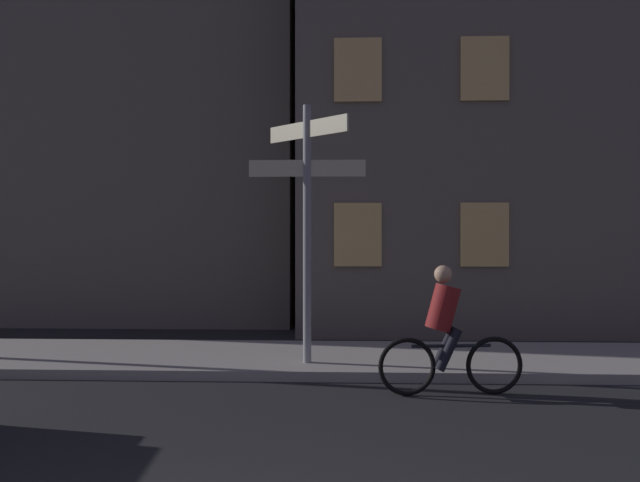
% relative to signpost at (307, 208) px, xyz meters
% --- Properties ---
extents(sidewalk_kerb, '(40.00, 2.73, 0.14)m').
position_rel_signpost_xyz_m(sidewalk_kerb, '(-0.04, 0.68, -2.31)').
color(sidewalk_kerb, '#9E9991').
rests_on(sidewalk_kerb, ground_plane).
extents(signpost, '(1.69, 1.20, 3.72)m').
position_rel_signpost_xyz_m(signpost, '(0.00, 0.00, 0.00)').
color(signpost, gray).
rests_on(signpost, sidewalk_kerb).
extents(cyclist, '(1.81, 0.37, 1.61)m').
position_rel_signpost_xyz_m(cyclist, '(1.82, -1.35, -1.64)').
color(cyclist, black).
rests_on(cyclist, ground_plane).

